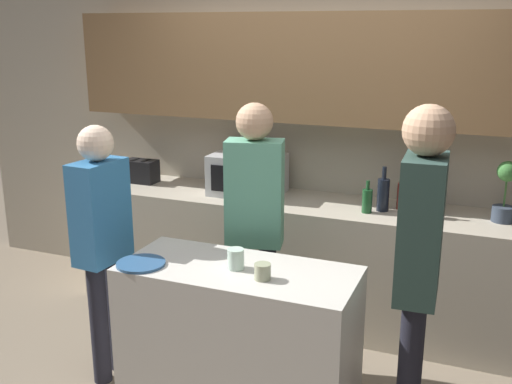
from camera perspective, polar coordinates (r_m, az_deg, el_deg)
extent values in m
cube|color=#B2A893|center=(4.50, 6.90, 5.75)|extent=(6.40, 0.08, 2.70)
cube|color=olive|center=(4.25, 6.38, 11.65)|extent=(3.74, 0.32, 0.75)
cube|color=#B7AD99|center=(4.42, 5.31, -6.57)|extent=(3.60, 0.62, 0.90)
cube|color=beige|center=(3.35, -1.65, -14.22)|extent=(1.25, 0.56, 0.88)
cube|color=#B7BABC|center=(4.44, -0.80, 1.71)|extent=(0.52, 0.38, 0.30)
cube|color=black|center=(4.29, -2.42, 1.20)|extent=(0.31, 0.01, 0.19)
cube|color=black|center=(4.88, -10.90, 1.96)|extent=(0.26, 0.16, 0.18)
cube|color=black|center=(4.89, -11.45, 3.06)|extent=(0.02, 0.11, 0.01)
cube|color=black|center=(4.83, -10.46, 2.97)|extent=(0.02, 0.11, 0.01)
cylinder|color=#333D4C|center=(4.14, 22.45, -1.95)|extent=(0.14, 0.14, 0.10)
cylinder|color=#38662D|center=(4.10, 22.65, -0.08)|extent=(0.01, 0.01, 0.18)
sphere|color=#3D7A38|center=(4.07, 22.85, 1.82)|extent=(0.13, 0.13, 0.13)
cylinder|color=#194723|center=(4.07, 10.54, -0.86)|extent=(0.07, 0.07, 0.16)
cylinder|color=#194723|center=(4.04, 10.61, 0.64)|extent=(0.02, 0.02, 0.06)
cylinder|color=black|center=(4.12, 12.01, -0.28)|extent=(0.08, 0.08, 0.22)
cylinder|color=black|center=(4.09, 12.13, 1.78)|extent=(0.03, 0.03, 0.09)
cylinder|color=maroon|center=(4.20, 13.84, -0.40)|extent=(0.09, 0.09, 0.18)
cylinder|color=maroon|center=(4.17, 13.95, 1.26)|extent=(0.03, 0.03, 0.07)
cylinder|color=black|center=(4.06, 14.85, -0.74)|extent=(0.07, 0.07, 0.22)
cylinder|color=black|center=(4.02, 15.00, 1.35)|extent=(0.02, 0.02, 0.09)
cylinder|color=black|center=(4.15, 16.49, -0.57)|extent=(0.08, 0.08, 0.21)
cylinder|color=black|center=(4.11, 16.64, 1.38)|extent=(0.03, 0.03, 0.08)
cylinder|color=#2D5684|center=(3.25, -10.90, -6.71)|extent=(0.26, 0.26, 0.01)
cylinder|color=#9CA07D|center=(3.01, 0.63, -7.59)|extent=(0.08, 0.08, 0.08)
cylinder|color=silver|center=(3.13, -1.94, -6.38)|extent=(0.09, 0.09, 0.11)
cylinder|color=black|center=(3.84, 1.07, -10.71)|extent=(0.11, 0.11, 0.81)
cylinder|color=black|center=(3.86, -1.33, -10.55)|extent=(0.11, 0.11, 0.81)
cube|color=#5EA486|center=(3.59, -0.14, -0.12)|extent=(0.37, 0.26, 0.64)
sphere|color=tan|center=(3.50, -0.14, 6.73)|extent=(0.22, 0.22, 0.22)
cylinder|color=black|center=(3.90, -13.14, -11.15)|extent=(0.11, 0.11, 0.76)
cylinder|color=black|center=(3.79, -14.70, -12.05)|extent=(0.11, 0.11, 0.76)
cube|color=teal|center=(3.59, -14.61, -1.83)|extent=(0.22, 0.35, 0.60)
sphere|color=beige|center=(3.50, -15.05, 4.51)|extent=(0.21, 0.21, 0.21)
cylinder|color=black|center=(3.26, 14.55, -15.89)|extent=(0.11, 0.11, 0.86)
cube|color=#2D463F|center=(2.87, 15.44, -3.38)|extent=(0.21, 0.35, 0.68)
sphere|color=tan|center=(2.76, 16.12, 5.66)|extent=(0.23, 0.23, 0.23)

